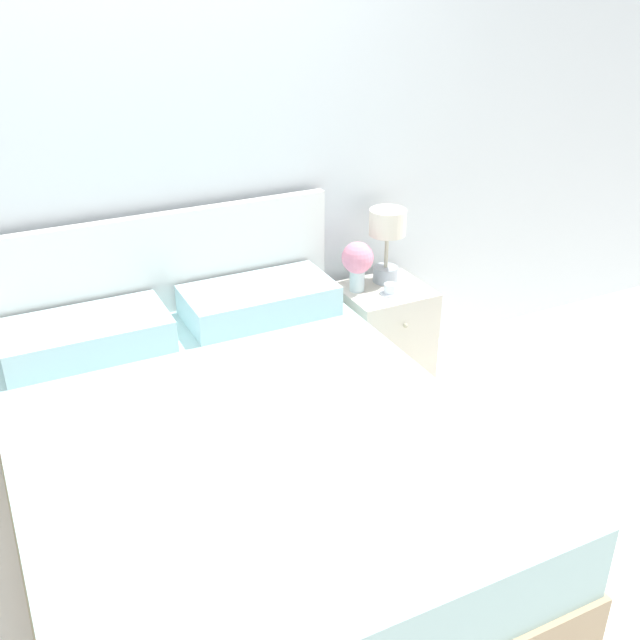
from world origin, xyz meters
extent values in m
plane|color=silver|center=(0.00, 0.00, 0.00)|extent=(12.00, 12.00, 0.00)
cube|color=white|center=(0.00, 0.07, 1.30)|extent=(8.00, 0.06, 2.60)
cube|color=tan|center=(0.00, -1.02, 0.14)|extent=(1.61, 2.05, 0.28)
cube|color=silver|center=(0.00, -1.02, 0.42)|extent=(1.58, 2.01, 0.27)
cube|color=white|center=(0.00, -0.03, 0.51)|extent=(1.65, 0.05, 1.03)
cube|color=silver|center=(-0.39, -0.25, 0.63)|extent=(0.68, 0.36, 0.14)
cube|color=silver|center=(0.39, -0.25, 0.63)|extent=(0.68, 0.36, 0.14)
cube|color=silver|center=(1.08, -0.21, 0.26)|extent=(0.43, 0.39, 0.53)
sphere|color=#B2AD93|center=(1.08, -0.42, 0.41)|extent=(0.02, 0.02, 0.02)
cylinder|color=#A8B2BC|center=(1.13, -0.13, 0.57)|extent=(0.13, 0.13, 0.08)
cylinder|color=#B7B29E|center=(1.13, -0.13, 0.69)|extent=(0.02, 0.02, 0.18)
cylinder|color=silver|center=(1.13, -0.13, 0.85)|extent=(0.18, 0.18, 0.13)
cylinder|color=silver|center=(0.95, -0.17, 0.59)|extent=(0.07, 0.07, 0.12)
sphere|color=pink|center=(0.95, -0.17, 0.70)|extent=(0.16, 0.16, 0.16)
sphere|color=#609356|center=(0.99, -0.17, 0.66)|extent=(0.07, 0.07, 0.07)
cylinder|color=white|center=(1.07, -0.27, 0.53)|extent=(0.10, 0.10, 0.01)
cylinder|color=white|center=(1.07, -0.27, 0.56)|extent=(0.06, 0.06, 0.05)
camera|label=1|loc=(-0.74, -3.13, 2.09)|focal=42.00mm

